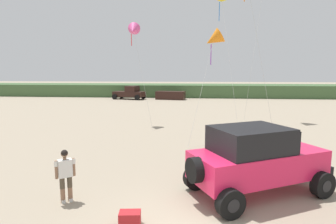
{
  "coord_description": "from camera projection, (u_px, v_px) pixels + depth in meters",
  "views": [
    {
      "loc": [
        0.32,
        -6.71,
        3.99
      ],
      "look_at": [
        -0.59,
        2.7,
        2.63
      ],
      "focal_mm": 29.7,
      "sensor_mm": 36.0,
      "label": 1
    }
  ],
  "objects": [
    {
      "name": "dune_ridge",
      "position": [
        158.0,
        90.0,
        47.35
      ],
      "size": [
        90.0,
        7.86,
        1.95
      ],
      "primitive_type": "cube",
      "color": "#426038",
      "rests_on": "ground_plane"
    },
    {
      "name": "jeep",
      "position": [
        256.0,
        158.0,
        9.06
      ],
      "size": [
        5.0,
        4.09,
        2.26
      ],
      "color": "#EA2151",
      "rests_on": "ground_plane"
    },
    {
      "name": "person_watching",
      "position": [
        65.0,
        173.0,
        8.5
      ],
      "size": [
        0.53,
        0.46,
        1.67
      ],
      "color": "#8C664C",
      "rests_on": "ground_plane"
    },
    {
      "name": "cooler_box",
      "position": [
        130.0,
        219.0,
        7.27
      ],
      "size": [
        0.6,
        0.42,
        0.38
      ],
      "primitive_type": "cube",
      "rotation": [
        0.0,
        0.0,
        0.12
      ],
      "color": "#B21E23",
      "rests_on": "ground_plane"
    },
    {
      "name": "distant_pickup",
      "position": [
        130.0,
        93.0,
        41.29
      ],
      "size": [
        4.92,
        3.37,
        1.98
      ],
      "color": "black",
      "rests_on": "ground_plane"
    },
    {
      "name": "distant_sedan",
      "position": [
        170.0,
        95.0,
        40.98
      ],
      "size": [
        4.42,
        2.37,
        1.2
      ],
      "primitive_type": "cube",
      "rotation": [
        0.0,
        0.0,
        -0.17
      ],
      "color": "black",
      "rests_on": "ground_plane"
    },
    {
      "name": "kite_pink_ribbon",
      "position": [
        214.0,
        39.0,
        17.36
      ],
      "size": [
        2.16,
        4.28,
        6.67
      ],
      "color": "orange",
      "rests_on": "ground_plane"
    },
    {
      "name": "kite_black_sled",
      "position": [
        133.0,
        30.0,
        20.49
      ],
      "size": [
        2.35,
        3.01,
        7.74
      ],
      "color": "#E04C93",
      "rests_on": "ground_plane"
    }
  ]
}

